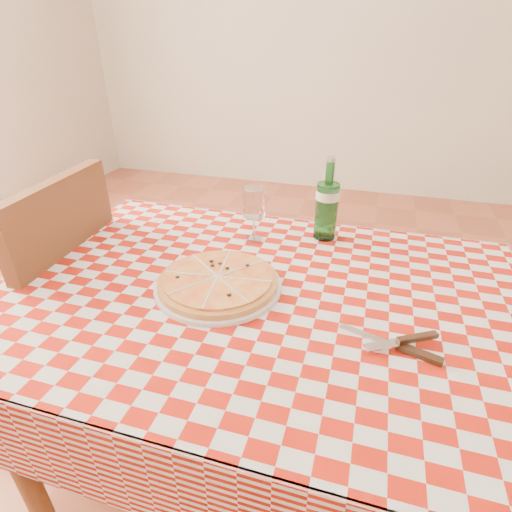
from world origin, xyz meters
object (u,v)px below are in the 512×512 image
at_px(dining_table, 257,322).
at_px(water_bottle, 327,199).
at_px(chair_far, 53,302).
at_px(pizza_plate, 218,281).
at_px(wine_glass, 254,215).

height_order(dining_table, water_bottle, water_bottle).
xyz_separation_m(chair_far, pizza_plate, (0.60, -0.06, 0.23)).
xyz_separation_m(dining_table, water_bottle, (0.12, 0.34, 0.22)).
relative_size(chair_far, water_bottle, 3.87).
relative_size(dining_table, water_bottle, 4.82).
bearing_deg(chair_far, wine_glass, -164.92).
relative_size(dining_table, chair_far, 1.25).
distance_m(chair_far, pizza_plate, 0.65).
height_order(dining_table, chair_far, chair_far).
height_order(chair_far, pizza_plate, chair_far).
bearing_deg(pizza_plate, chair_far, 174.48).
xyz_separation_m(dining_table, wine_glass, (-0.09, 0.26, 0.18)).
bearing_deg(pizza_plate, water_bottle, 59.65).
relative_size(dining_table, pizza_plate, 3.84).
bearing_deg(chair_far, dining_table, 172.09).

